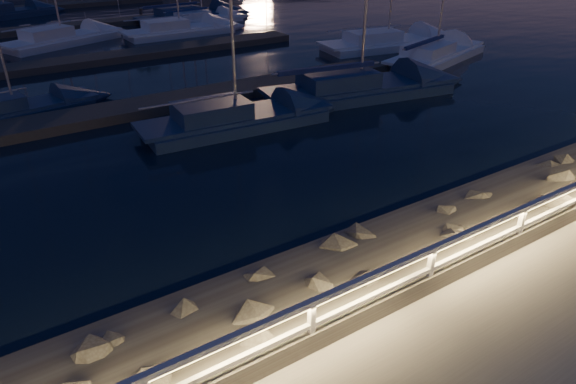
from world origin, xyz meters
name	(u,v)px	position (x,y,z in m)	size (l,w,h in m)	color
ground	(489,258)	(0.00, 0.00, 0.00)	(400.00, 400.00, 0.00)	gray
harbor_water	(106,49)	(0.00, 31.22, -0.97)	(400.00, 440.00, 0.60)	black
guard_rail	(493,230)	(-0.07, 0.00, 0.77)	(44.11, 0.12, 1.06)	silver
floating_docks	(99,37)	(0.00, 32.50, -0.40)	(22.00, 36.00, 0.40)	#4F4741
sailboat_b	(231,118)	(-0.33, 12.02, -0.16)	(8.06, 3.00, 13.46)	navy
sailboat_c	(356,87)	(6.57, 12.54, -0.12)	(9.75, 4.36, 16.00)	navy
sailboat_d	(384,42)	(14.90, 19.57, -0.15)	(9.59, 4.24, 15.68)	white
sailboat_f	(11,110)	(-7.56, 18.09, -0.20)	(6.84, 3.07, 11.28)	navy
sailboat_g	(177,29)	(5.23, 31.07, -0.16)	(8.37, 2.58, 14.15)	white
sailboat_h	(434,54)	(15.04, 15.41, -0.17)	(9.11, 4.91, 14.85)	white
sailboat_j	(59,38)	(-2.64, 32.34, -0.14)	(8.46, 5.18, 14.00)	white
sailboat_k	(200,19)	(8.72, 34.63, -0.21)	(7.27, 2.92, 12.00)	white
sailboat_l	(188,15)	(8.43, 36.36, -0.16)	(9.40, 3.52, 15.55)	navy
sailboat_n	(3,13)	(-4.31, 46.47, -0.14)	(8.54, 4.57, 14.03)	navy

